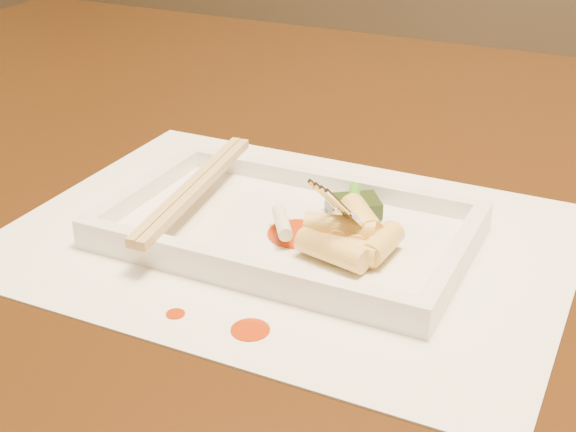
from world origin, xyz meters
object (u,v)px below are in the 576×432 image
at_px(table, 318,258).
at_px(fork, 394,140).
at_px(chopstick_a, 190,186).
at_px(plate_base, 288,233).
at_px(placemat, 288,239).

bearing_deg(table, fork, -49.77).
xyz_separation_m(table, chopstick_a, (-0.04, -0.15, 0.13)).
distance_m(table, plate_base, 0.19).
bearing_deg(chopstick_a, plate_base, 0.00).
relative_size(plate_base, chopstick_a, 1.36).
bearing_deg(chopstick_a, fork, 6.75).
relative_size(placemat, chopstick_a, 2.09).
bearing_deg(plate_base, fork, 14.42).
relative_size(table, fork, 10.00).
height_order(chopstick_a, fork, fork).
bearing_deg(plate_base, chopstick_a, 180.00).
bearing_deg(chopstick_a, table, 73.62).
distance_m(plate_base, chopstick_a, 0.08).
bearing_deg(placemat, chopstick_a, 180.00).
distance_m(placemat, chopstick_a, 0.09).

